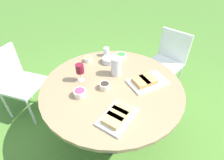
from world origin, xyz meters
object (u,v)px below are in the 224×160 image
chair_near_left (16,79)px  wine_glass (80,69)px  water_pitcher (116,66)px  chair_far_back (168,58)px  dining_table (112,93)px

chair_near_left → wine_glass: 0.97m
chair_near_left → water_pitcher: bearing=-80.1°
chair_far_back → dining_table: bearing=156.1°
water_pitcher → wine_glass: size_ratio=1.05×
dining_table → water_pitcher: (0.18, 0.02, 0.21)m
chair_near_left → wine_glass: size_ratio=4.78×
dining_table → chair_far_back: chair_far_back is taller
chair_near_left → dining_table: bearing=-88.6°
dining_table → chair_near_left: (-0.03, 1.22, -0.10)m
wine_glass → chair_near_left: bearing=89.8°
dining_table → wine_glass: wine_glass is taller
dining_table → water_pitcher: 0.28m
chair_near_left → water_pitcher: water_pitcher is taller
chair_far_back → wine_glass: bearing=144.6°
water_pitcher → dining_table: bearing=-174.1°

